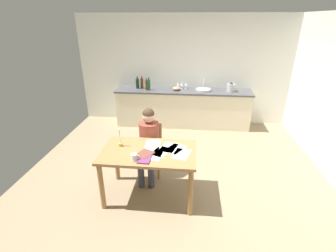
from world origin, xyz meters
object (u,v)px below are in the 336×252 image
(candlestick, at_px, (120,141))
(mixing_bowl, at_px, (176,88))
(book_magazine, at_px, (145,159))
(dining_table, at_px, (149,158))
(wine_glass_back_left, at_px, (178,84))
(bottle_oil, at_px, (137,83))
(person_seated, at_px, (149,140))
(sink_unit, at_px, (203,90))
(book_cookery, at_px, (145,154))
(bottle_vinegar, at_px, (142,83))
(bottle_wine_red, at_px, (146,85))
(wine_glass_by_kettle, at_px, (182,84))
(wine_glass_near_sink, at_px, (186,84))
(chair_at_table, at_px, (150,146))
(bottle_sauce, at_px, (149,85))
(coffee_mug, at_px, (134,157))
(stovetop_kettle, at_px, (231,87))

(candlestick, xyz_separation_m, mixing_bowl, (0.62, 2.64, 0.10))
(book_magazine, distance_m, mixing_bowl, 2.99)
(dining_table, bearing_deg, candlestick, 167.41)
(wine_glass_back_left, bearing_deg, bottle_oil, -174.02)
(person_seated, distance_m, wine_glass_back_left, 2.45)
(sink_unit, bearing_deg, book_cookery, -106.64)
(person_seated, bearing_deg, bottle_vinegar, 103.72)
(bottle_vinegar, bearing_deg, person_seated, -76.28)
(bottle_wine_red, height_order, wine_glass_by_kettle, bottle_wine_red)
(bottle_wine_red, height_order, wine_glass_near_sink, bottle_wine_red)
(bottle_vinegar, bearing_deg, dining_table, -76.79)
(book_magazine, bearing_deg, dining_table, 89.42)
(chair_at_table, xyz_separation_m, bottle_sauce, (-0.37, 2.03, 0.54))
(book_cookery, relative_size, bottle_oil, 0.78)
(coffee_mug, relative_size, bottle_oil, 0.42)
(dining_table, xyz_separation_m, book_cookery, (-0.03, -0.12, 0.13))
(bottle_vinegar, bearing_deg, bottle_sauce, -37.52)
(dining_table, distance_m, sink_unit, 2.90)
(book_magazine, relative_size, wine_glass_by_kettle, 1.43)
(bottle_vinegar, xyz_separation_m, stovetop_kettle, (2.13, -0.07, -0.03))
(book_magazine, bearing_deg, person_seated, 98.88)
(chair_at_table, relative_size, person_seated, 0.73)
(mixing_bowl, xyz_separation_m, wine_glass_back_left, (0.03, 0.17, 0.07))
(wine_glass_near_sink, distance_m, wine_glass_by_kettle, 0.11)
(sink_unit, height_order, wine_glass_by_kettle, sink_unit)
(chair_at_table, relative_size, wine_glass_back_left, 5.63)
(coffee_mug, xyz_separation_m, wine_glass_back_left, (0.36, 3.18, 0.20))
(person_seated, bearing_deg, wine_glass_near_sink, 78.07)
(candlestick, height_order, book_magazine, candlestick)
(bottle_oil, bearing_deg, wine_glass_back_left, 5.98)
(book_magazine, height_order, mixing_bowl, mixing_bowl)
(person_seated, xyz_separation_m, stovetop_kettle, (1.56, 2.26, 0.32))
(chair_at_table, height_order, person_seated, person_seated)
(coffee_mug, xyz_separation_m, book_magazine, (0.13, 0.02, -0.04))
(person_seated, height_order, wine_glass_by_kettle, person_seated)
(person_seated, xyz_separation_m, sink_unit, (0.92, 2.27, 0.24))
(bottle_wine_red, bearing_deg, bottle_sauce, -11.46)
(candlestick, bearing_deg, person_seated, 50.06)
(bottle_sauce, bearing_deg, wine_glass_near_sink, 14.64)
(book_cookery, height_order, wine_glass_near_sink, wine_glass_near_sink)
(bottle_sauce, distance_m, wine_glass_back_left, 0.72)
(person_seated, relative_size, bottle_wine_red, 4.23)
(dining_table, relative_size, bottle_sauce, 4.35)
(bottle_oil, xyz_separation_m, bottle_sauce, (0.30, -0.13, 0.01))
(coffee_mug, relative_size, book_magazine, 0.54)
(book_cookery, xyz_separation_m, bottle_wine_red, (-0.49, 2.81, 0.24))
(book_cookery, distance_m, bottle_vinegar, 3.03)
(chair_at_table, distance_m, person_seated, 0.24)
(bottle_oil, bearing_deg, coffee_mug, -78.45)
(book_magazine, distance_m, wine_glass_by_kettle, 3.18)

